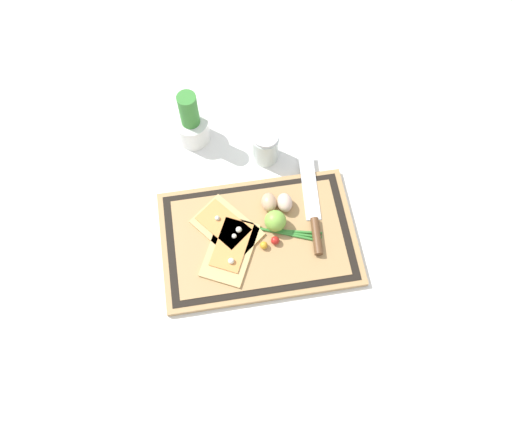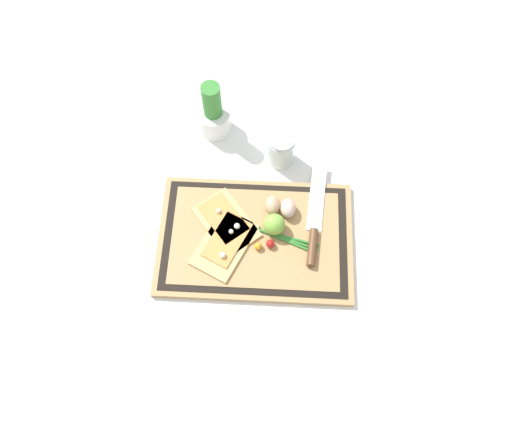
% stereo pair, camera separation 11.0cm
% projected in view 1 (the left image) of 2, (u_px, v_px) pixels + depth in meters
% --- Properties ---
extents(ground_plane, '(6.00, 6.00, 0.00)m').
position_uv_depth(ground_plane, '(258.00, 240.00, 1.32)').
color(ground_plane, white).
extents(cutting_board, '(0.51, 0.34, 0.02)m').
position_uv_depth(cutting_board, '(258.00, 238.00, 1.31)').
color(cutting_board, tan).
rests_on(cutting_board, ground_plane).
extents(pizza_slice_near, '(0.18, 0.21, 0.02)m').
position_uv_depth(pizza_slice_near, '(230.00, 249.00, 1.28)').
color(pizza_slice_near, tan).
rests_on(pizza_slice_near, cutting_board).
extents(pizza_slice_far, '(0.19, 0.20, 0.02)m').
position_uv_depth(pizza_slice_far, '(226.00, 227.00, 1.30)').
color(pizza_slice_far, tan).
rests_on(pizza_slice_far, cutting_board).
extents(knife, '(0.06, 0.31, 0.02)m').
position_uv_depth(knife, '(314.00, 219.00, 1.31)').
color(knife, silver).
rests_on(knife, cutting_board).
extents(egg_brown, '(0.04, 0.05, 0.04)m').
position_uv_depth(egg_brown, '(269.00, 202.00, 1.32)').
color(egg_brown, tan).
rests_on(egg_brown, cutting_board).
extents(egg_pink, '(0.04, 0.05, 0.04)m').
position_uv_depth(egg_pink, '(285.00, 203.00, 1.32)').
color(egg_pink, beige).
rests_on(egg_pink, cutting_board).
extents(lime, '(0.06, 0.06, 0.06)m').
position_uv_depth(lime, '(275.00, 221.00, 1.28)').
color(lime, '#7FB742').
rests_on(lime, cutting_board).
extents(cherry_tomato_red, '(0.02, 0.02, 0.02)m').
position_uv_depth(cherry_tomato_red, '(275.00, 240.00, 1.28)').
color(cherry_tomato_red, red).
rests_on(cherry_tomato_red, cutting_board).
extents(cherry_tomato_yellow, '(0.02, 0.02, 0.02)m').
position_uv_depth(cherry_tomato_yellow, '(264.00, 245.00, 1.28)').
color(cherry_tomato_yellow, gold).
rests_on(cherry_tomato_yellow, cutting_board).
extents(scallion_bunch, '(0.29, 0.12, 0.01)m').
position_uv_depth(scallion_bunch, '(265.00, 230.00, 1.30)').
color(scallion_bunch, '#388433').
rests_on(scallion_bunch, cutting_board).
extents(herb_pot, '(0.09, 0.09, 0.18)m').
position_uv_depth(herb_pot, '(191.00, 124.00, 1.39)').
color(herb_pot, white).
rests_on(herb_pot, ground_plane).
extents(sauce_jar, '(0.07, 0.07, 0.10)m').
position_uv_depth(sauce_jar, '(265.00, 148.00, 1.38)').
color(sauce_jar, silver).
rests_on(sauce_jar, ground_plane).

